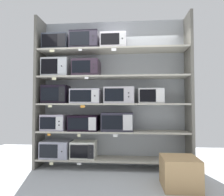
{
  "coord_description": "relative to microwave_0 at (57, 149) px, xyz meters",
  "views": [
    {
      "loc": [
        0.3,
        -3.65,
        1.14
      ],
      "look_at": [
        0.0,
        0.0,
        1.28
      ],
      "focal_mm": 31.92,
      "sensor_mm": 36.0,
      "label": 1
    }
  ],
  "objects": [
    {
      "name": "microwave_4",
      "position": [
        1.14,
        0.0,
        0.51
      ],
      "size": [
        0.56,
        0.39,
        0.34
      ],
      "color": "#282733",
      "rests_on": "shelf_1"
    },
    {
      "name": "price_tag_5",
      "position": [
        -0.05,
        -0.21,
        0.79
      ],
      "size": [
        0.07,
        0.0,
        0.03
      ],
      "primitive_type": "cube",
      "color": "beige"
    },
    {
      "name": "shelf_3",
      "position": [
        1.04,
        0.0,
        1.33
      ],
      "size": [
        2.72,
        0.43,
        0.03
      ],
      "primitive_type": "cube",
      "color": "#ADA899"
    },
    {
      "name": "price_tag_10",
      "position": [
        0.49,
        -0.21,
        1.79
      ],
      "size": [
        0.06,
        0.0,
        0.03
      ],
      "primitive_type": "cube",
      "color": "white"
    },
    {
      "name": "microwave_0",
      "position": [
        0.0,
        0.0,
        0.0
      ],
      "size": [
        0.52,
        0.42,
        0.31
      ],
      "color": "#9899AB",
      "rests_on": "shelf_0"
    },
    {
      "name": "microwave_12",
      "position": [
        0.53,
        -0.0,
        2.02
      ],
      "size": [
        0.53,
        0.37,
        0.34
      ],
      "color": "#302B38",
      "rests_on": "shelf_4"
    },
    {
      "name": "microwave_11",
      "position": [
        -0.02,
        -0.0,
        2.0
      ],
      "size": [
        0.47,
        0.35,
        0.3
      ],
      "color": "#292E37",
      "rests_on": "shelf_4"
    },
    {
      "name": "microwave_5",
      "position": [
        -0.02,
        0.0,
        1.02
      ],
      "size": [
        0.47,
        0.34,
        0.34
      ],
      "color": "black",
      "rests_on": "shelf_2"
    },
    {
      "name": "microwave_10",
      "position": [
        0.56,
        0.0,
        1.5
      ],
      "size": [
        0.48,
        0.43,
        0.3
      ],
      "color": "#342633",
      "rests_on": "shelf_3"
    },
    {
      "name": "price_tag_8",
      "position": [
        0.61,
        -0.21,
        1.29
      ],
      "size": [
        0.07,
        0.0,
        0.04
      ],
      "primitive_type": "cube",
      "color": "white"
    },
    {
      "name": "microwave_3",
      "position": [
        0.52,
        0.0,
        0.49
      ],
      "size": [
        0.53,
        0.41,
        0.28
      ],
      "color": "black",
      "rests_on": "shelf_1"
    },
    {
      "name": "shelf_4",
      "position": [
        1.04,
        0.0,
        1.83
      ],
      "size": [
        2.72,
        0.43,
        0.03
      ],
      "primitive_type": "cube",
      "color": "#ADA899"
    },
    {
      "name": "shelf_2",
      "position": [
        1.04,
        0.0,
        0.83
      ],
      "size": [
        2.72,
        0.43,
        0.03
      ],
      "primitive_type": "cube",
      "color": "#ADA899"
    },
    {
      "name": "microwave_7",
      "position": [
        1.17,
        -0.0,
        0.99
      ],
      "size": [
        0.54,
        0.43,
        0.29
      ],
      "color": "#B5B0B5",
      "rests_on": "shelf_2"
    },
    {
      "name": "shelf_1",
      "position": [
        1.04,
        0.0,
        0.33
      ],
      "size": [
        2.72,
        0.43,
        0.03
      ],
      "primitive_type": "cube",
      "color": "#ADA899"
    },
    {
      "name": "price_tag_7",
      "position": [
        0.02,
        -0.21,
        1.29
      ],
      "size": [
        0.08,
        0.0,
        0.05
      ],
      "primitive_type": "cube",
      "color": "beige"
    },
    {
      "name": "price_tag_3",
      "position": [
        0.48,
        -0.21,
        0.29
      ],
      "size": [
        0.05,
        0.0,
        0.05
      ],
      "primitive_type": "cube",
      "color": "beige"
    },
    {
      "name": "shelf_0",
      "position": [
        1.04,
        0.0,
        -0.17
      ],
      "size": [
        2.72,
        0.43,
        0.03
      ],
      "primitive_type": "cube",
      "color": "#ADA899",
      "rests_on": "ground"
    },
    {
      "name": "price_tag_11",
      "position": [
        1.09,
        -0.21,
        1.79
      ],
      "size": [
        0.08,
        0.0,
        0.05
      ],
      "primitive_type": "cube",
      "color": "white"
    },
    {
      "name": "microwave_6",
      "position": [
        0.56,
        -0.0,
        0.98
      ],
      "size": [
        0.54,
        0.43,
        0.26
      ],
      "color": "#B9B5C2",
      "rests_on": "shelf_2"
    },
    {
      "name": "microwave_1",
      "position": [
        0.52,
        -0.0,
        -0.0
      ],
      "size": [
        0.45,
        0.37,
        0.3
      ],
      "color": "silver",
      "rests_on": "shelf_0"
    },
    {
      "name": "price_tag_0",
      "position": [
        -0.01,
        -0.21,
        -0.21
      ],
      "size": [
        0.07,
        0.0,
        0.05
      ],
      "primitive_type": "cube",
      "color": "beige"
    },
    {
      "name": "microwave_13",
      "position": [
        1.07,
        0.0,
        1.99
      ],
      "size": [
        0.46,
        0.39,
        0.28
      ],
      "color": "silver",
      "rests_on": "shelf_4"
    },
    {
      "name": "ground",
      "position": [
        1.04,
        -1.0,
        -0.35
      ],
      "size": [
        6.72,
        6.0,
        0.02
      ],
      "primitive_type": "cube",
      "color": "#B2B7BC"
    },
    {
      "name": "microwave_9",
      "position": [
        -0.01,
        -0.0,
        1.52
      ],
      "size": [
        0.49,
        0.38,
        0.34
      ],
      "color": "#B3B8BC",
      "rests_on": "shelf_3"
    },
    {
      "name": "price_tag_9",
      "position": [
        -0.03,
        -0.21,
        1.79
      ],
      "size": [
        0.09,
        0.0,
        0.04
      ],
      "primitive_type": "cube",
      "color": "beige"
    },
    {
      "name": "microwave_8",
      "position": [
        1.74,
        -0.0,
        0.98
      ],
      "size": [
        0.45,
        0.35,
        0.27
      ],
      "color": "silver",
      "rests_on": "shelf_2"
    },
    {
      "name": "back_panel",
      "position": [
        1.04,
        0.24,
        1.07
      ],
      "size": [
        2.92,
        0.04,
        2.8
      ],
      "primitive_type": "cube",
      "color": "#9EA3A8",
      "rests_on": "ground"
    },
    {
      "name": "upright_right",
      "position": [
        2.43,
        0.0,
        1.07
      ],
      "size": [
        0.05,
        0.43,
        2.8
      ],
      "primitive_type": "cube",
      "color": "#68645B",
      "rests_on": "ground"
    },
    {
      "name": "shipping_carton",
      "position": [
        2.05,
        -0.77,
        -0.13
      ],
      "size": [
        0.49,
        0.49,
        0.42
      ],
      "primitive_type": "cube",
      "color": "tan",
      "rests_on": "ground"
    },
    {
      "name": "microwave_2",
      "position": [
        -0.04,
        0.0,
        0.49
      ],
      "size": [
        0.44,
        0.4,
        0.29
      ],
      "color": "#A19AAC",
      "rests_on": "shelf_1"
    },
    {
      "name": "price_tag_1",
      "position": [
        0.48,
        -0.21,
        -0.21
      ],
      "size": [
        0.08,
        0.0,
        0.04
      ],
      "primitive_type": "cube",
      "color": "white"
    },
    {
      "name": "price_tag_6",
      "position": [
        0.54,
        -0.21,
        0.79
      ],
      "size": [
        0.08,
        0.0,
        0.04
      ],
      "primitive_type": "cube",
      "color": "orange"
    },
    {
      "name": "price_tag_2",
      "position": [
        -0.06,
        -0.21,
        0.29
      ],
      "size": [
        0.06,
        0.0,
        0.04
      ],
      "primitive_type": "cube",
      "color": "orange"
    },
    {
      "name": "price_tag_4",
      "position": [
        1.12,
        -0.21,
        0.29
      ],
      "size": [
        0.08,
        0.0,
        0.05
      ],
      "primitive_type": "cube",
      "color": "white"
    },
    {
      "name": "upright_left",
      "position": [
        -0.35,
        0.0,
        1.07
      ],
      "size": [
        0.05,
        0.43,
        2.8
      ],
      "primitive_type": "cube",
      "color": "#68645B",
      "rests_on": "ground"
    }
  ]
}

